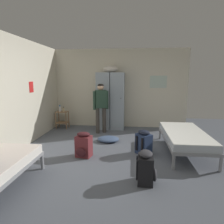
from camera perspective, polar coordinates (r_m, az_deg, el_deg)
name	(u,v)px	position (r m, az deg, el deg)	size (l,w,h in m)	color
ground_plane	(111,158)	(4.29, -0.38, -13.24)	(8.64, 8.64, 0.00)	#565B66
room_backdrop	(72,92)	(5.43, -11.79, 5.87)	(4.51, 5.46, 2.63)	beige
locker_bank	(111,100)	(6.41, -0.38, 3.62)	(0.90, 0.55, 2.07)	#8C99A3
shelf_unit	(62,118)	(6.76, -14.37, -1.72)	(0.38, 0.30, 0.57)	#99704C
bed_right	(185,136)	(4.77, 20.52, -6.61)	(0.90, 1.90, 0.49)	gray
person_traveler	(101,104)	(5.90, -3.31, 2.47)	(0.44, 0.31, 1.51)	#3D3833
water_bottle	(60,109)	(6.75, -15.07, 0.98)	(0.07, 0.07, 0.21)	white
lotion_bottle	(64,110)	(6.64, -14.04, 0.71)	(0.05, 0.05, 0.16)	beige
backpack_navy	(144,143)	(4.46, 9.37, -8.87)	(0.42, 0.42, 0.55)	navy
backpack_maroon	(84,145)	(4.30, -8.35, -9.60)	(0.36, 0.38, 0.55)	maroon
backpack_black	(146,168)	(3.32, 9.94, -15.82)	(0.34, 0.33, 0.55)	black
clothes_pile_denim	(108,139)	(5.28, -1.09, -7.92)	(0.58, 0.50, 0.13)	#42567A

